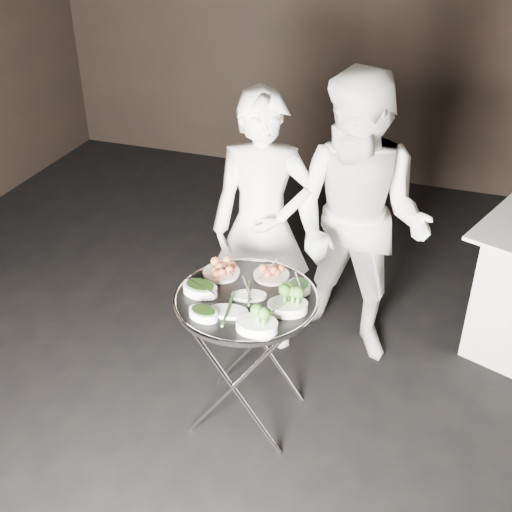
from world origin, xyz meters
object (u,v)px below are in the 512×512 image
(serving_tray, at_px, (246,299))
(waiter_left, at_px, (263,227))
(waiter_right, at_px, (358,224))
(tray_stand, at_px, (247,354))

(serving_tray, bearing_deg, waiter_left, 101.81)
(serving_tray, bearing_deg, waiter_right, 62.97)
(tray_stand, relative_size, waiter_left, 0.48)
(waiter_left, bearing_deg, waiter_right, -4.43)
(serving_tray, height_order, waiter_left, waiter_left)
(tray_stand, bearing_deg, serving_tray, 135.00)
(serving_tray, xyz_separation_m, waiter_right, (0.40, 0.78, 0.09))
(tray_stand, xyz_separation_m, serving_tray, (-0.00, 0.00, 0.35))
(tray_stand, distance_m, serving_tray, 0.35)
(tray_stand, height_order, serving_tray, serving_tray)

